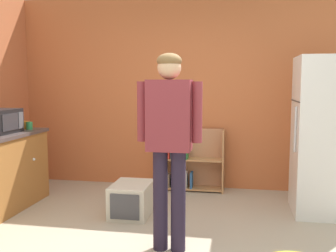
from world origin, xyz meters
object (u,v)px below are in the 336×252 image
at_px(bookshelf, 191,163).
at_px(green_cup, 29,126).
at_px(pet_carrier, 132,199).
at_px(orange_cup, 25,125).
at_px(refrigerator, 327,136).
at_px(standing_person, 169,133).

distance_m(bookshelf, green_cup, 2.19).
distance_m(pet_carrier, orange_cup, 1.76).
xyz_separation_m(refrigerator, bookshelf, (-1.62, 0.70, -0.52)).
relative_size(standing_person, green_cup, 18.30).
height_order(refrigerator, standing_person, refrigerator).
height_order(refrigerator, orange_cup, refrigerator).
distance_m(bookshelf, orange_cup, 2.26).
distance_m(orange_cup, green_cup, 0.12).
relative_size(refrigerator, standing_person, 1.02).
bearing_deg(orange_cup, refrigerator, 0.54).
distance_m(refrigerator, green_cup, 3.57).
distance_m(refrigerator, orange_cup, 3.67).
xyz_separation_m(refrigerator, green_cup, (-3.57, -0.11, 0.06)).
bearing_deg(green_cup, pet_carrier, -13.99).
bearing_deg(pet_carrier, green_cup, 166.01).
bearing_deg(refrigerator, standing_person, -140.78).
bearing_deg(green_cup, refrigerator, 1.72).
height_order(refrigerator, pet_carrier, refrigerator).
relative_size(refrigerator, bookshelf, 2.09).
bearing_deg(orange_cup, green_cup, -35.54).
xyz_separation_m(standing_person, green_cup, (-2.01, 1.17, -0.10)).
distance_m(refrigerator, standing_person, 2.03).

